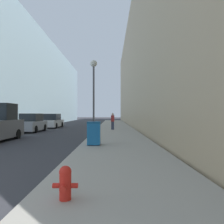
% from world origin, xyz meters
% --- Properties ---
extents(sidewalk_right, '(3.85, 60.00, 0.14)m').
position_xyz_m(sidewalk_right, '(5.36, 18.00, 0.07)').
color(sidewalk_right, '#9E998E').
rests_on(sidewalk_right, ground).
extents(building_right_stone, '(12.00, 60.00, 15.61)m').
position_xyz_m(building_right_stone, '(13.38, 26.00, 7.81)').
color(building_right_stone, tan).
rests_on(building_right_stone, ground).
extents(fire_hydrant, '(0.45, 0.34, 0.60)m').
position_xyz_m(fire_hydrant, '(4.19, 0.57, 0.46)').
color(fire_hydrant, red).
rests_on(fire_hydrant, sidewalk_right).
extents(trash_bin, '(0.63, 0.67, 1.15)m').
position_xyz_m(trash_bin, '(4.14, 7.34, 0.73)').
color(trash_bin, '#19609E').
rests_on(trash_bin, sidewalk_right).
extents(lamppost, '(0.45, 0.45, 5.08)m').
position_xyz_m(lamppost, '(3.81, 11.06, 3.63)').
color(lamppost, '#4C4C51').
rests_on(lamppost, sidewalk_right).
extents(parked_sedan_near, '(1.80, 4.16, 1.69)m').
position_xyz_m(parked_sedan_near, '(-2.44, 16.92, 0.77)').
color(parked_sedan_near, '#A3A8B2').
rests_on(parked_sedan_near, ground).
extents(parked_sedan_far, '(1.91, 4.70, 1.67)m').
position_xyz_m(parked_sedan_far, '(-2.21, 22.90, 0.76)').
color(parked_sedan_far, silver).
rests_on(parked_sedan_far, ground).
extents(pedestrian_on_sidewalk, '(0.32, 0.21, 1.59)m').
position_xyz_m(pedestrian_on_sidewalk, '(5.08, 17.69, 0.94)').
color(pedestrian_on_sidewalk, '#2D3347').
rests_on(pedestrian_on_sidewalk, sidewalk_right).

